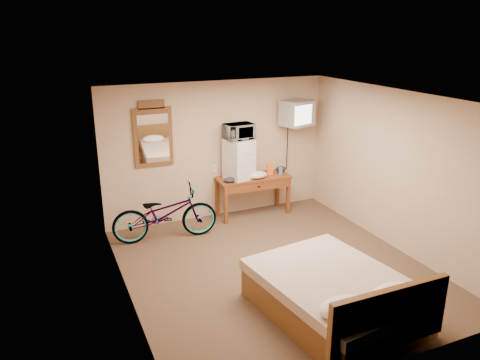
{
  "coord_description": "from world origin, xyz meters",
  "views": [
    {
      "loc": [
        -2.92,
        -5.41,
        3.4
      ],
      "look_at": [
        -0.22,
        0.79,
        1.17
      ],
      "focal_mm": 35.0,
      "sensor_mm": 36.0,
      "label": 1
    }
  ],
  "objects_px": {
    "wall_mirror": "(153,135)",
    "bicycle": "(165,214)",
    "crt_television": "(297,113)",
    "microwave": "(239,131)",
    "bed": "(337,296)",
    "desk": "(254,183)",
    "blue_cup": "(281,171)",
    "mini_fridge": "(239,159)"
  },
  "relations": [
    {
      "from": "wall_mirror",
      "to": "bicycle",
      "type": "height_order",
      "value": "wall_mirror"
    },
    {
      "from": "crt_television",
      "to": "wall_mirror",
      "type": "distance_m",
      "value": 2.66
    },
    {
      "from": "microwave",
      "to": "crt_television",
      "type": "distance_m",
      "value": 1.18
    },
    {
      "from": "bicycle",
      "to": "bed",
      "type": "bearing_deg",
      "value": -150.26
    },
    {
      "from": "crt_television",
      "to": "bed",
      "type": "relative_size",
      "value": 0.31
    },
    {
      "from": "desk",
      "to": "blue_cup",
      "type": "height_order",
      "value": "blue_cup"
    },
    {
      "from": "desk",
      "to": "wall_mirror",
      "type": "xyz_separation_m",
      "value": [
        -1.77,
        0.27,
        1.01
      ]
    },
    {
      "from": "microwave",
      "to": "bicycle",
      "type": "relative_size",
      "value": 0.29
    },
    {
      "from": "mini_fridge",
      "to": "bicycle",
      "type": "xyz_separation_m",
      "value": [
        -1.51,
        -0.4,
        -0.66
      ]
    },
    {
      "from": "bicycle",
      "to": "crt_television",
      "type": "bearing_deg",
      "value": -75.79
    },
    {
      "from": "desk",
      "to": "microwave",
      "type": "distance_m",
      "value": 1.03
    },
    {
      "from": "microwave",
      "to": "mini_fridge",
      "type": "bearing_deg",
      "value": -128.33
    },
    {
      "from": "desk",
      "to": "microwave",
      "type": "height_order",
      "value": "microwave"
    },
    {
      "from": "desk",
      "to": "blue_cup",
      "type": "distance_m",
      "value": 0.56
    },
    {
      "from": "mini_fridge",
      "to": "bed",
      "type": "relative_size",
      "value": 0.34
    },
    {
      "from": "desk",
      "to": "blue_cup",
      "type": "xyz_separation_m",
      "value": [
        0.53,
        -0.04,
        0.18
      ]
    },
    {
      "from": "mini_fridge",
      "to": "blue_cup",
      "type": "xyz_separation_m",
      "value": [
        0.81,
        -0.09,
        -0.3
      ]
    },
    {
      "from": "bicycle",
      "to": "bed",
      "type": "distance_m",
      "value": 3.3
    },
    {
      "from": "wall_mirror",
      "to": "desk",
      "type": "bearing_deg",
      "value": -8.78
    },
    {
      "from": "microwave",
      "to": "bed",
      "type": "height_order",
      "value": "microwave"
    },
    {
      "from": "bicycle",
      "to": "bed",
      "type": "relative_size",
      "value": 0.8
    },
    {
      "from": "mini_fridge",
      "to": "bed",
      "type": "distance_m",
      "value": 3.52
    },
    {
      "from": "desk",
      "to": "crt_television",
      "type": "bearing_deg",
      "value": 1.37
    },
    {
      "from": "desk",
      "to": "bed",
      "type": "relative_size",
      "value": 0.64
    },
    {
      "from": "microwave",
      "to": "bed",
      "type": "xyz_separation_m",
      "value": [
        -0.19,
        -3.42,
        -1.33
      ]
    },
    {
      "from": "desk",
      "to": "wall_mirror",
      "type": "relative_size",
      "value": 1.23
    },
    {
      "from": "microwave",
      "to": "blue_cup",
      "type": "xyz_separation_m",
      "value": [
        0.81,
        -0.09,
        -0.81
      ]
    },
    {
      "from": "wall_mirror",
      "to": "bicycle",
      "type": "relative_size",
      "value": 0.65
    },
    {
      "from": "crt_television",
      "to": "wall_mirror",
      "type": "xyz_separation_m",
      "value": [
        -2.64,
        0.25,
        -0.23
      ]
    },
    {
      "from": "crt_television",
      "to": "bicycle",
      "type": "xyz_separation_m",
      "value": [
        -2.67,
        -0.38,
        -1.42
      ]
    },
    {
      "from": "mini_fridge",
      "to": "blue_cup",
      "type": "relative_size",
      "value": 5.74
    },
    {
      "from": "desk",
      "to": "crt_television",
      "type": "height_order",
      "value": "crt_television"
    },
    {
      "from": "mini_fridge",
      "to": "bed",
      "type": "height_order",
      "value": "mini_fridge"
    },
    {
      "from": "desk",
      "to": "wall_mirror",
      "type": "height_order",
      "value": "wall_mirror"
    },
    {
      "from": "crt_television",
      "to": "wall_mirror",
      "type": "relative_size",
      "value": 0.59
    },
    {
      "from": "desk",
      "to": "microwave",
      "type": "bearing_deg",
      "value": 171.07
    },
    {
      "from": "wall_mirror",
      "to": "bicycle",
      "type": "distance_m",
      "value": 1.35
    },
    {
      "from": "crt_television",
      "to": "bed",
      "type": "bearing_deg",
      "value": -111.61
    },
    {
      "from": "wall_mirror",
      "to": "microwave",
      "type": "bearing_deg",
      "value": -8.75
    },
    {
      "from": "microwave",
      "to": "wall_mirror",
      "type": "height_order",
      "value": "wall_mirror"
    },
    {
      "from": "mini_fridge",
      "to": "blue_cup",
      "type": "distance_m",
      "value": 0.87
    },
    {
      "from": "microwave",
      "to": "bicycle",
      "type": "distance_m",
      "value": 1.95
    }
  ]
}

